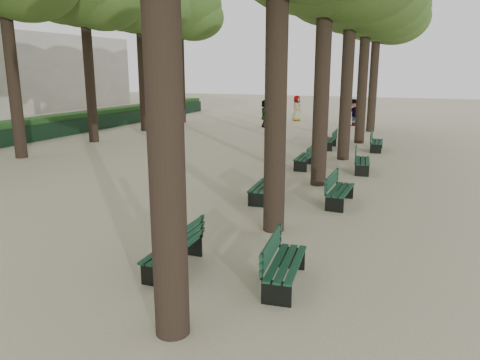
% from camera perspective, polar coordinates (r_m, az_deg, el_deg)
% --- Properties ---
extents(ground, '(120.00, 120.00, 0.00)m').
position_cam_1_polar(ground, '(9.79, -10.01, -10.39)').
color(ground, tan).
rests_on(ground, ground).
extents(tree_central_5, '(6.00, 6.00, 9.95)m').
position_cam_1_polar(tree_central_5, '(30.96, 16.51, 19.89)').
color(tree_central_5, '#33261C').
rests_on(tree_central_5, ground).
extents(tree_far_5, '(6.00, 6.00, 10.45)m').
position_cam_1_polar(tree_far_5, '(35.14, -7.42, 20.29)').
color(tree_far_5, '#33261C').
rests_on(tree_far_5, ground).
extents(bench_left_0, '(0.63, 1.82, 0.92)m').
position_cam_1_polar(bench_left_0, '(9.52, -8.12, -9.24)').
color(bench_left_0, black).
rests_on(bench_left_0, ground).
extents(bench_left_1, '(0.71, 1.84, 0.92)m').
position_cam_1_polar(bench_left_1, '(14.27, 2.86, -1.37)').
color(bench_left_1, black).
rests_on(bench_left_1, ground).
extents(bench_left_2, '(0.64, 1.82, 0.92)m').
position_cam_1_polar(bench_left_2, '(19.01, 7.86, 2.28)').
color(bench_left_2, black).
rests_on(bench_left_2, ground).
extents(bench_left_3, '(0.68, 1.83, 0.92)m').
position_cam_1_polar(bench_left_3, '(23.80, 10.80, 4.42)').
color(bench_left_3, black).
rests_on(bench_left_3, ground).
extents(bench_right_0, '(0.76, 1.85, 0.92)m').
position_cam_1_polar(bench_right_0, '(8.81, 5.51, -11.09)').
color(bench_right_0, black).
rests_on(bench_right_0, ground).
extents(bench_right_1, '(0.60, 1.81, 0.92)m').
position_cam_1_polar(bench_right_1, '(14.06, 12.10, -1.89)').
color(bench_right_1, black).
rests_on(bench_right_1, ground).
extents(bench_right_2, '(0.80, 1.86, 0.92)m').
position_cam_1_polar(bench_right_2, '(18.68, 14.67, 1.77)').
color(bench_right_2, black).
rests_on(bench_right_2, ground).
extents(bench_right_3, '(0.68, 1.83, 0.92)m').
position_cam_1_polar(bench_right_3, '(23.75, 16.31, 4.10)').
color(bench_right_3, black).
rests_on(bench_right_3, ground).
extents(man_with_map, '(0.70, 0.80, 1.82)m').
position_cam_1_polar(man_with_map, '(9.38, -8.36, -5.42)').
color(man_with_map, black).
rests_on(man_with_map, ground).
extents(pedestrian_d, '(0.58, 1.00, 1.91)m').
position_cam_1_polar(pedestrian_d, '(36.07, 6.92, 8.68)').
color(pedestrian_d, '#262628').
rests_on(pedestrian_d, ground).
extents(pedestrian_b, '(1.14, 1.06, 1.84)m').
position_cam_1_polar(pedestrian_b, '(33.66, 13.67, 8.00)').
color(pedestrian_b, '#262628').
rests_on(pedestrian_b, ground).
extents(pedestrian_e, '(1.28, 1.63, 1.86)m').
position_cam_1_polar(pedestrian_e, '(31.84, 3.07, 8.08)').
color(pedestrian_e, '#262628').
rests_on(pedestrian_e, ground).
extents(fence, '(0.08, 42.00, 0.90)m').
position_cam_1_polar(fence, '(27.38, -24.95, 4.95)').
color(fence, black).
rests_on(fence, ground).
extents(hedge, '(1.20, 42.00, 1.20)m').
position_cam_1_polar(hedge, '(27.87, -25.97, 5.29)').
color(hedge, '#1A4718').
rests_on(hedge, ground).
extents(building_far, '(12.00, 16.00, 7.00)m').
position_cam_1_polar(building_far, '(53.31, -23.92, 11.92)').
color(building_far, '#B7B2A3').
rests_on(building_far, ground).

